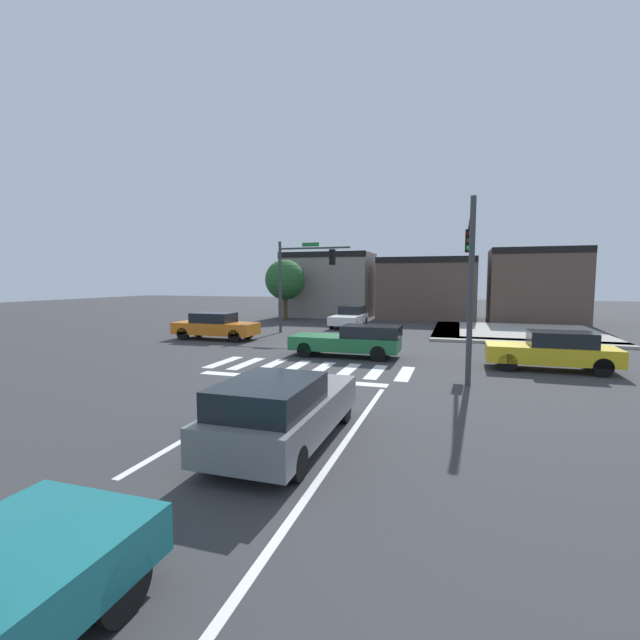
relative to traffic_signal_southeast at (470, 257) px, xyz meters
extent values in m
plane|color=#353538|center=(-5.84, 3.38, -4.22)|extent=(120.00, 120.00, 0.00)
cube|color=silver|center=(-9.55, -1.12, -4.21)|extent=(0.48, 2.59, 0.01)
cube|color=silver|center=(-8.49, -1.12, -4.21)|extent=(0.48, 2.59, 0.01)
cube|color=silver|center=(-7.43, -1.12, -4.21)|extent=(0.48, 2.59, 0.01)
cube|color=silver|center=(-6.37, -1.12, -4.21)|extent=(0.48, 2.59, 0.01)
cube|color=silver|center=(-5.31, -1.12, -4.21)|extent=(0.48, 2.59, 0.01)
cube|color=silver|center=(-4.25, -1.12, -4.21)|extent=(0.48, 2.59, 0.01)
cube|color=silver|center=(-3.19, -1.12, -4.21)|extent=(0.48, 2.59, 0.01)
cube|color=silver|center=(-2.13, -1.12, -4.21)|extent=(0.48, 2.59, 0.01)
cube|color=white|center=(-5.84, -3.12, -4.21)|extent=(6.80, 0.50, 0.01)
cube|color=white|center=(-5.84, -6.12, -4.21)|extent=(0.16, 2.00, 0.01)
cube|color=white|center=(-5.84, -10.12, -4.21)|extent=(0.16, 2.00, 0.01)
cube|color=white|center=(-2.54, -12.62, -4.21)|extent=(0.14, 18.00, 0.01)
cylinder|color=yellow|center=(-4.48, -4.72, -4.22)|extent=(1.13, 1.13, 0.01)
cylinder|color=white|center=(-4.73, -4.72, -4.21)|extent=(0.18, 0.18, 0.00)
cylinder|color=white|center=(-4.23, -4.72, -4.21)|extent=(0.18, 0.18, 0.00)
cube|color=white|center=(-4.48, -4.72, -4.21)|extent=(0.51, 0.05, 0.00)
cube|color=#9E998E|center=(3.16, 8.58, -4.14)|extent=(10.00, 1.60, 0.15)
cube|color=#9E998E|center=(-1.04, 13.38, -4.14)|extent=(1.60, 10.00, 0.15)
cube|color=#9E998E|center=(3.16, 13.38, -4.14)|extent=(10.00, 10.00, 0.15)
cube|color=gray|center=(-11.90, 22.18, -1.30)|extent=(7.88, 5.61, 5.84)
cube|color=black|center=(-11.90, 19.58, 1.38)|extent=(7.88, 0.50, 0.50)
cube|color=brown|center=(-3.01, 21.88, -1.58)|extent=(8.09, 5.01, 5.28)
cube|color=black|center=(-3.01, 19.58, 0.81)|extent=(8.09, 0.50, 0.50)
cube|color=brown|center=(5.54, 22.24, -1.28)|extent=(7.03, 5.73, 5.88)
cube|color=black|center=(5.54, 19.58, 1.42)|extent=(7.03, 0.50, 0.50)
cylinder|color=#383A3D|center=(0.00, -2.24, -1.22)|extent=(0.18, 0.18, 5.99)
cylinder|color=#383A3D|center=(0.00, 0.75, 1.39)|extent=(0.12, 5.98, 0.12)
cube|color=black|center=(0.00, 2.87, 0.81)|extent=(0.32, 0.32, 0.95)
sphere|color=#470A0A|center=(0.00, 2.70, 1.11)|extent=(0.22, 0.22, 0.22)
sphere|color=#4C330C|center=(0.00, 2.70, 0.81)|extent=(0.22, 0.22, 0.22)
sphere|color=#1ED833|center=(0.00, 2.70, 0.52)|extent=(0.22, 0.22, 0.22)
cube|color=#197233|center=(0.00, 0.45, 1.61)|extent=(0.03, 1.10, 0.24)
cylinder|color=#383A3D|center=(-11.26, 8.99, -1.32)|extent=(0.18, 0.18, 5.80)
cylinder|color=#383A3D|center=(-8.97, 8.99, 1.13)|extent=(4.58, 0.12, 0.12)
cube|color=black|center=(-7.79, 8.99, 0.56)|extent=(0.32, 0.32, 0.95)
sphere|color=#470A0A|center=(-7.96, 8.99, 0.85)|extent=(0.22, 0.22, 0.22)
sphere|color=#4C330C|center=(-7.96, 8.99, 0.56)|extent=(0.22, 0.22, 0.22)
sphere|color=#1ED833|center=(-7.96, 8.99, 0.26)|extent=(0.22, 0.22, 0.22)
cube|color=#197233|center=(-9.20, 8.99, 1.35)|extent=(1.10, 0.03, 0.24)
cube|color=orange|center=(-13.51, 4.86, -3.57)|extent=(4.79, 1.79, 0.66)
cube|color=black|center=(-13.63, 4.86, -2.97)|extent=(2.28, 1.58, 0.55)
cylinder|color=black|center=(-11.88, 5.64, -3.86)|extent=(0.71, 0.22, 0.71)
cylinder|color=black|center=(-11.88, 4.07, -3.86)|extent=(0.71, 0.22, 0.71)
cylinder|color=black|center=(-15.14, 5.64, -3.86)|extent=(0.71, 0.22, 0.71)
cylinder|color=black|center=(-15.14, 4.07, -3.86)|extent=(0.71, 0.22, 0.71)
cube|color=slate|center=(-3.70, -8.60, -3.59)|extent=(1.85, 4.69, 0.70)
cube|color=black|center=(-3.70, -9.49, -2.98)|extent=(1.63, 2.28, 0.53)
cylinder|color=black|center=(-4.52, -7.01, -3.91)|extent=(0.22, 0.61, 0.61)
cylinder|color=black|center=(-2.89, -7.01, -3.91)|extent=(0.22, 0.61, 0.61)
cylinder|color=black|center=(-4.52, -10.20, -3.91)|extent=(0.22, 0.61, 0.61)
cylinder|color=black|center=(-2.89, -10.20, -3.91)|extent=(0.22, 0.61, 0.61)
cube|color=#1E6638|center=(-5.11, 1.74, -3.62)|extent=(4.78, 1.77, 0.60)
cube|color=black|center=(-3.92, 1.74, -3.06)|extent=(2.48, 1.56, 0.51)
cylinder|color=black|center=(-6.74, 0.96, -3.89)|extent=(0.67, 0.22, 0.67)
cylinder|color=black|center=(-6.74, 2.51, -3.89)|extent=(0.67, 0.22, 0.67)
cylinder|color=black|center=(-3.49, 0.96, -3.89)|extent=(0.67, 0.22, 0.67)
cylinder|color=black|center=(-3.49, 2.51, -3.89)|extent=(0.67, 0.22, 0.67)
cube|color=gold|center=(2.98, 1.20, -3.60)|extent=(4.52, 1.70, 0.62)
cube|color=black|center=(3.32, 1.20, -3.02)|extent=(2.20, 1.50, 0.55)
cylinder|color=black|center=(1.44, 0.46, -3.88)|extent=(0.67, 0.22, 0.67)
cylinder|color=black|center=(1.44, 1.94, -3.88)|extent=(0.67, 0.22, 0.67)
cylinder|color=black|center=(4.52, 0.46, -3.88)|extent=(0.67, 0.22, 0.67)
cylinder|color=black|center=(4.52, 1.94, -3.88)|extent=(0.67, 0.22, 0.67)
cylinder|color=black|center=(-3.50, -13.56, -3.86)|extent=(0.22, 0.72, 0.72)
cube|color=white|center=(-7.83, 13.51, -3.63)|extent=(1.91, 4.64, 0.60)
cube|color=black|center=(-7.83, 14.66, -3.04)|extent=(1.68, 2.28, 0.59)
cylinder|color=black|center=(-6.99, 11.93, -3.90)|extent=(0.22, 0.65, 0.65)
cylinder|color=black|center=(-8.67, 11.93, -3.90)|extent=(0.22, 0.65, 0.65)
cylinder|color=black|center=(-6.99, 15.09, -3.90)|extent=(0.22, 0.65, 0.65)
cylinder|color=black|center=(-8.67, 15.09, -3.90)|extent=(0.22, 0.65, 0.65)
cylinder|color=#4C3823|center=(-14.34, 17.38, -2.82)|extent=(0.36, 0.36, 2.80)
sphere|color=#235628|center=(-14.34, 17.38, -0.82)|extent=(3.38, 3.38, 3.38)
camera|label=1|loc=(-0.36, -16.84, -0.83)|focal=24.48mm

